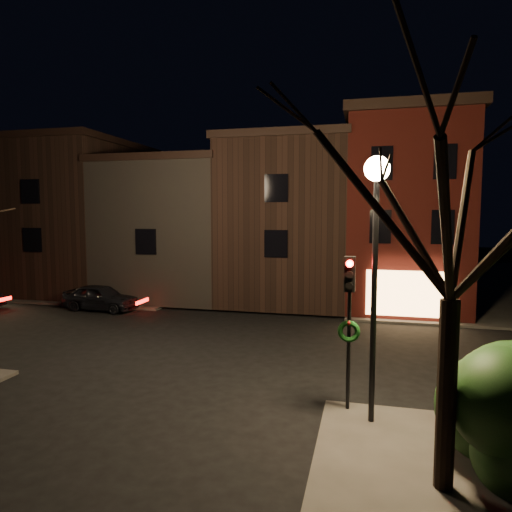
# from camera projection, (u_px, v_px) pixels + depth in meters

# --- Properties ---
(ground) EXTENTS (120.00, 120.00, 0.00)m
(ground) POSITION_uv_depth(u_px,v_px,m) (213.00, 343.00, 18.58)
(ground) COLOR black
(ground) RESTS_ON ground
(sidewalk_far_left) EXTENTS (30.00, 30.00, 0.12)m
(sidewalk_far_left) POSITION_uv_depth(u_px,v_px,m) (81.00, 269.00, 42.66)
(sidewalk_far_left) COLOR #2D2B28
(sidewalk_far_left) RESTS_ON ground
(corner_building) EXTENTS (6.50, 8.50, 10.50)m
(corner_building) POSITION_uv_depth(u_px,v_px,m) (405.00, 211.00, 25.35)
(corner_building) COLOR #46100C
(corner_building) RESTS_ON ground
(row_building_a) EXTENTS (7.30, 10.30, 9.40)m
(row_building_a) POSITION_uv_depth(u_px,v_px,m) (292.00, 220.00, 27.93)
(row_building_a) COLOR black
(row_building_a) RESTS_ON ground
(row_building_b) EXTENTS (7.80, 10.30, 8.40)m
(row_building_b) POSITION_uv_depth(u_px,v_px,m) (182.00, 228.00, 29.70)
(row_building_b) COLOR black
(row_building_b) RESTS_ON ground
(row_building_c) EXTENTS (7.30, 10.30, 9.90)m
(row_building_c) POSITION_uv_depth(u_px,v_px,m) (84.00, 216.00, 31.35)
(row_building_c) COLOR black
(row_building_c) RESTS_ON ground
(street_lamp_near) EXTENTS (0.60, 0.60, 6.48)m
(street_lamp_near) POSITION_uv_depth(u_px,v_px,m) (376.00, 216.00, 10.83)
(street_lamp_near) COLOR black
(street_lamp_near) RESTS_ON sidewalk_near_right
(traffic_signal) EXTENTS (0.58, 0.38, 4.05)m
(traffic_signal) POSITION_uv_depth(u_px,v_px,m) (349.00, 309.00, 11.67)
(traffic_signal) COLOR black
(traffic_signal) RESTS_ON sidewalk_near_right
(bare_tree_right) EXTENTS (6.40, 6.40, 8.50)m
(bare_tree_right) POSITION_uv_depth(u_px,v_px,m) (456.00, 162.00, 8.02)
(bare_tree_right) COLOR black
(bare_tree_right) RESTS_ON sidewalk_near_right
(parked_car_a) EXTENTS (4.28, 1.97, 1.42)m
(parked_car_a) POSITION_uv_depth(u_px,v_px,m) (101.00, 297.00, 24.78)
(parked_car_a) COLOR black
(parked_car_a) RESTS_ON ground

